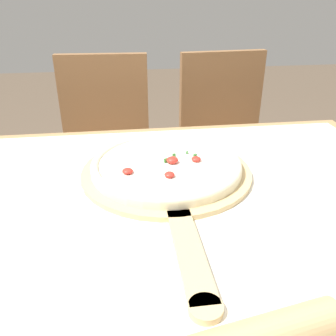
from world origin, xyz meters
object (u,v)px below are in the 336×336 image
object	(u,v)px
chair_left	(106,147)
chair_right	(225,140)
pizza	(166,164)
pizza_peel	(168,176)

from	to	relation	value
chair_left	chair_right	distance (m)	0.53
pizza	chair_left	distance (m)	0.75
pizza_peel	chair_left	xyz separation A→B (m)	(-0.17, 0.72, -0.22)
pizza	chair_right	xyz separation A→B (m)	(0.36, 0.69, -0.24)
pizza_peel	pizza	bearing A→B (deg)	90.02
pizza	chair_left	bearing A→B (deg)	104.14
pizza_peel	chair_right	bearing A→B (deg)	63.30
pizza_peel	chair_left	distance (m)	0.77
chair_left	chair_right	world-z (taller)	same
chair_right	chair_left	bearing A→B (deg)	175.69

